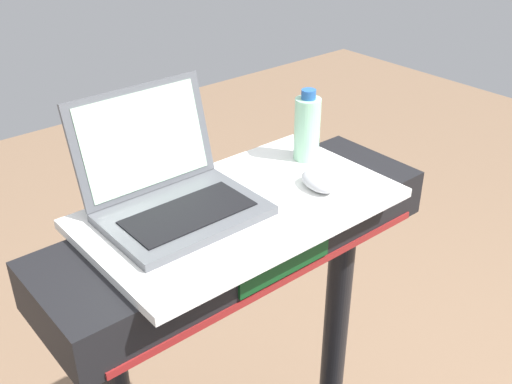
{
  "coord_description": "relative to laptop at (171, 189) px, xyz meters",
  "views": [
    {
      "loc": [
        -0.68,
        -0.16,
        1.78
      ],
      "look_at": [
        0.0,
        0.65,
        1.19
      ],
      "focal_mm": 42.56,
      "sensor_mm": 36.0,
      "label": 1
    }
  ],
  "objects": [
    {
      "name": "desk_board",
      "position": [
        0.12,
        -0.07,
        -0.06
      ],
      "size": [
        0.66,
        0.38,
        0.02
      ],
      "primitive_type": "cube",
      "color": "white",
      "rests_on": "treadmill_base"
    },
    {
      "name": "laptop",
      "position": [
        0.0,
        0.0,
        0.0
      ],
      "size": [
        0.31,
        0.28,
        0.23
      ],
      "rotation": [
        0.0,
        0.0,
        -0.0
      ],
      "color": "#515459",
      "rests_on": "desk_board"
    },
    {
      "name": "water_bottle",
      "position": [
        0.38,
        -0.01,
        0.03
      ],
      "size": [
        0.06,
        0.06,
        0.17
      ],
      "color": "#9EDBB2",
      "rests_on": "desk_board"
    },
    {
      "name": "computer_mouse",
      "position": [
        0.3,
        -0.13,
        -0.03
      ],
      "size": [
        0.08,
        0.11,
        0.03
      ],
      "primitive_type": "ellipsoid",
      "rotation": [
        0.0,
        0.0,
        -0.18
      ],
      "color": "#B2B2B7",
      "rests_on": "desk_board"
    }
  ]
}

